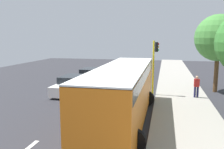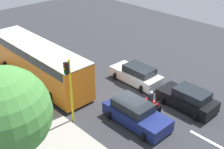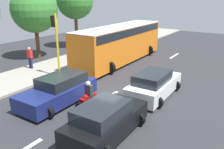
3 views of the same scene
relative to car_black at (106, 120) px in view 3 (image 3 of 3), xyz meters
name	(u,v)px [view 3 (image 3 of 3)]	position (x,y,z in m)	size (l,w,h in m)	color
ground_plane	(106,99)	(2.08, -3.13, -0.76)	(40.00, 60.00, 0.10)	#2D2D33
sidewalk	(27,76)	(9.08, -3.13, -0.64)	(4.00, 60.00, 0.15)	#9E998E
lane_stripe_far_north	(174,56)	(2.08, -15.13, -0.70)	(0.20, 2.40, 0.01)	white
lane_stripe_north	(149,72)	(2.08, -9.13, -0.70)	(0.20, 2.40, 0.01)	white
lane_stripe_mid	(106,98)	(2.08, -3.13, -0.70)	(0.20, 2.40, 0.01)	white
car_black	(106,120)	(0.00, 0.00, 0.00)	(2.23, 4.14, 1.52)	black
car_white	(154,85)	(-0.06, -4.90, 0.00)	(2.21, 4.36, 1.52)	white
car_dark_blue	(59,90)	(3.96, -1.31, 0.00)	(2.33, 4.55, 1.52)	navy
city_bus	(121,41)	(5.49, -10.47, 1.14)	(3.20, 11.00, 3.16)	orange
motorcycle	(88,98)	(2.13, -1.51, -0.07)	(0.60, 1.30, 1.53)	black
pedestrian_near_signal	(30,57)	(10.17, -4.46, 0.35)	(0.40, 0.24, 1.69)	#1E1E4C
traffic_light_corner	(56,37)	(6.92, -4.23, 2.22)	(0.49, 0.24, 4.50)	yellow
street_tree_south	(34,10)	(12.75, -7.48, 3.73)	(4.14, 4.14, 6.53)	brown
street_tree_north	(75,1)	(12.85, -13.15, 4.41)	(3.98, 3.98, 7.13)	brown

